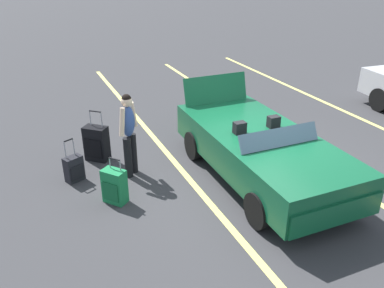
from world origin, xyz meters
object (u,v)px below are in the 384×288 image
Objects in this scene: convertible_car at (267,155)px; suitcase_large_black at (97,143)px; suitcase_medium_bright at (114,186)px; traveler_person at (129,131)px; suitcase_small_carryon at (74,169)px.

convertible_car is 3.51m from suitcase_large_black.
convertible_car reaches higher than suitcase_medium_bright.
traveler_person is at bearing 70.61° from suitcase_large_black.
traveler_person reaches higher than suitcase_medium_bright.
suitcase_small_carryon is (-1.03, -0.53, -0.06)m from suitcase_medium_bright.
suitcase_medium_bright is 1.16m from suitcase_small_carryon.
convertible_car is at bearing 129.93° from suitcase_medium_bright.
convertible_car is 2.61m from traveler_person.
traveler_person is (0.89, 0.48, 0.56)m from suitcase_large_black.
suitcase_large_black is at bearing -129.42° from convertible_car.
suitcase_small_carryon is (0.69, -0.58, -0.12)m from suitcase_large_black.
suitcase_small_carryon is at bearing -114.97° from convertible_car.
suitcase_medium_bright is at bearing -100.48° from convertible_car.
traveler_person reaches higher than convertible_car.
suitcase_large_black is 1.26× the size of suitcase_small_carryon.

